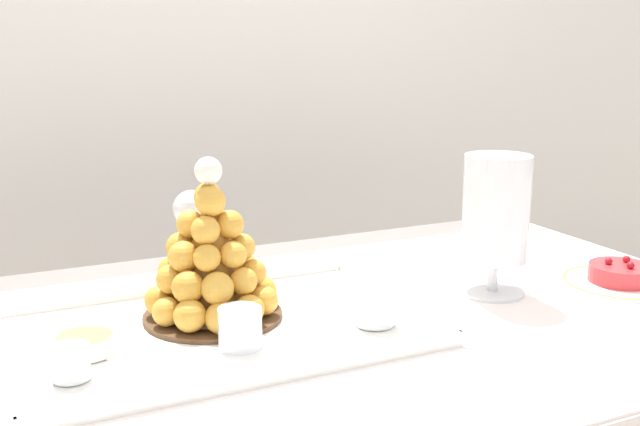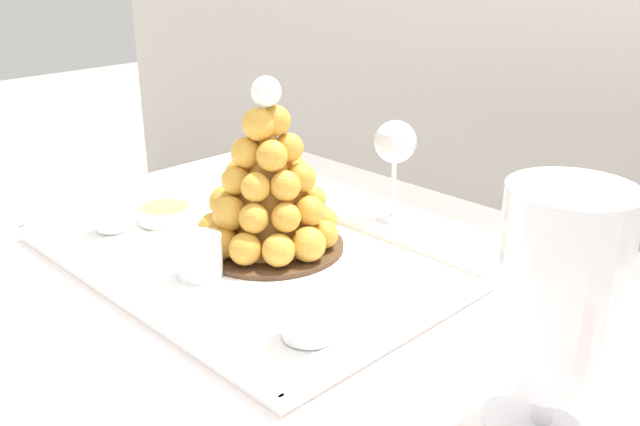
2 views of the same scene
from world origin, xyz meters
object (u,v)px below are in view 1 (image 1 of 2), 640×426
Objects in this scene: dessert_cup_centre at (374,307)px; fruit_tart_plate at (620,278)px; serving_tray at (220,330)px; dessert_cup_left at (71,363)px; croquembouche at (211,262)px; macaron_goblet at (496,212)px; wine_glass at (192,212)px; creme_brulee_ramekin at (85,344)px; dessert_cup_mid_left at (240,329)px.

dessert_cup_centre is 0.30× the size of fruit_tart_plate.
dessert_cup_left is (-0.23, -0.08, 0.02)m from serving_tray.
dessert_cup_centre is at bearing -30.73° from croquembouche.
macaron_goblet is 0.55m from wine_glass.
croquembouche is 0.23m from creme_brulee_ramekin.
wine_glass is at bearing 53.88° from dessert_cup_left.
macaron_goblet is at bearing -3.06° from serving_tray.
dessert_cup_centre is at bearing -20.57° from serving_tray.
croquembouche is 0.50m from macaron_goblet.
dessert_cup_centre is at bearing -168.05° from macaron_goblet.
dessert_cup_left is 0.79× the size of dessert_cup_centre.
dessert_cup_mid_left reaches higher than serving_tray.
creme_brulee_ramekin is at bearing 169.69° from dessert_cup_centre.
wine_glass is at bearing 84.27° from dessert_cup_mid_left.
dessert_cup_left is 0.45m from dessert_cup_centre.
macaron_goblet is at bearing -8.52° from croquembouche.
croquembouche reaches higher than serving_tray.
dessert_cup_left is 0.08m from creme_brulee_ramekin.
fruit_tart_plate is at bearing -10.55° from croquembouche.
serving_tray is 12.53× the size of dessert_cup_left.
fruit_tart_plate is (0.74, -0.14, -0.09)m from croquembouche.
croquembouche is 1.54× the size of wine_glass.
croquembouche is 4.08× the size of dessert_cup_mid_left.
serving_tray is 0.74m from fruit_tart_plate.
dessert_cup_centre is at bearing -0.76° from dessert_cup_mid_left.
wine_glass is (0.04, 0.24, 0.03)m from croquembouche.
macaron_goblet is at bearing 6.35° from dessert_cup_mid_left.
macaron_goblet reaches higher than dessert_cup_mid_left.
wine_glass reaches higher than dessert_cup_mid_left.
serving_tray is 2.98× the size of fruit_tart_plate.
croquembouche is 2.92× the size of creme_brulee_ramekin.
dessert_cup_centre reaches higher than dessert_cup_left.
dessert_cup_left is at bearing -179.27° from dessert_cup_mid_left.
serving_tray is 9.81× the size of dessert_cup_mid_left.
macaron_goblet is (0.27, 0.06, 0.11)m from dessert_cup_centre.
serving_tray is at bearing -98.31° from wine_glass.
croquembouche is at bearing -99.20° from wine_glass.
macaron_goblet reaches higher than creme_brulee_ramekin.
croquembouche is at bearing 149.27° from dessert_cup_centre.
wine_glass is at bearing 151.55° from fruit_tart_plate.
macaron_goblet is (0.70, -0.02, 0.13)m from creme_brulee_ramekin.
croquembouche reaches higher than wine_glass.
creme_brulee_ramekin is 0.43× the size of fruit_tart_plate.
dessert_cup_mid_left is at bearing -19.88° from creme_brulee_ramekin.
fruit_tart_plate is (0.97, -0.01, -0.02)m from dessert_cup_left.
dessert_cup_left is at bearing -126.12° from wine_glass.
dessert_cup_mid_left reaches higher than creme_brulee_ramekin.
dessert_cup_mid_left is (0.00, -0.13, -0.07)m from croquembouche.
dessert_cup_centre reaches higher than creme_brulee_ramekin.
serving_tray is 3.69× the size of wine_glass.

